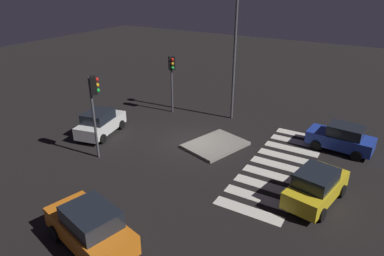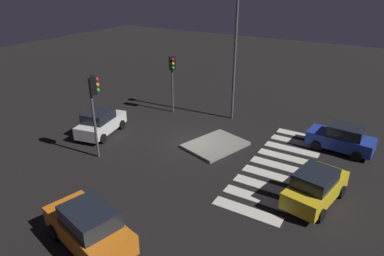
{
  "view_description": "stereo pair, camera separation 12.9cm",
  "coord_description": "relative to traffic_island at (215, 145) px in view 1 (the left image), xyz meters",
  "views": [
    {
      "loc": [
        -16.59,
        -9.85,
        9.63
      ],
      "look_at": [
        0.0,
        0.0,
        1.0
      ],
      "focal_mm": 32.12,
      "sensor_mm": 36.0,
      "label": 1
    },
    {
      "loc": [
        -16.52,
        -9.96,
        9.63
      ],
      "look_at": [
        0.0,
        0.0,
        1.0
      ],
      "focal_mm": 32.12,
      "sensor_mm": 36.0,
      "label": 2
    }
  ],
  "objects": [
    {
      "name": "car_blue",
      "position": [
        3.34,
        -6.64,
        0.71
      ],
      "size": [
        2.03,
        3.85,
        1.63
      ],
      "rotation": [
        0.0,
        0.0,
        1.48
      ],
      "color": "#1E389E",
      "rests_on": "ground"
    },
    {
      "name": "ground_plane",
      "position": [
        -0.31,
        1.49,
        -0.09
      ],
      "size": [
        80.0,
        80.0,
        0.0
      ],
      "primitive_type": "plane",
      "color": "black"
    },
    {
      "name": "car_orange",
      "position": [
        -9.98,
        0.25,
        0.79
      ],
      "size": [
        2.66,
        4.36,
        1.79
      ],
      "rotation": [
        0.0,
        0.0,
        1.33
      ],
      "color": "orange",
      "rests_on": "ground"
    },
    {
      "name": "traffic_light_north",
      "position": [
        3.39,
        5.39,
        3.17
      ],
      "size": [
        0.54,
        0.53,
        4.3
      ],
      "rotation": [
        0.0,
        0.0,
        -2.33
      ],
      "color": "#47474C",
      "rests_on": "ground"
    },
    {
      "name": "traffic_light_west",
      "position": [
        -4.56,
        5.09,
        3.51
      ],
      "size": [
        0.53,
        0.54,
        4.76
      ],
      "rotation": [
        0.0,
        0.0,
        -0.7
      ],
      "color": "#47474C",
      "rests_on": "ground"
    },
    {
      "name": "car_white",
      "position": [
        -2.3,
        7.25,
        0.72
      ],
      "size": [
        4.0,
        2.36,
        1.66
      ],
      "rotation": [
        0.0,
        0.0,
        0.21
      ],
      "color": "silver",
      "rests_on": "ground"
    },
    {
      "name": "car_yellow",
      "position": [
        -2.67,
        -6.5,
        0.73
      ],
      "size": [
        4.04,
        2.35,
        1.67
      ],
      "rotation": [
        0.0,
        0.0,
        -0.19
      ],
      "color": "gold",
      "rests_on": "ground"
    },
    {
      "name": "crosswalk_near",
      "position": [
        -0.31,
        -4.14,
        -0.08
      ],
      "size": [
        9.9,
        3.2,
        0.02
      ],
      "color": "silver",
      "rests_on": "ground"
    },
    {
      "name": "street_lamp",
      "position": [
        4.64,
        1.06,
        5.87
      ],
      "size": [
        0.56,
        0.56,
        8.94
      ],
      "color": "#47474C",
      "rests_on": "ground"
    },
    {
      "name": "traffic_island",
      "position": [
        0.0,
        0.0,
        0.0
      ],
      "size": [
        4.17,
        3.59,
        0.18
      ],
      "color": "gray",
      "rests_on": "ground"
    }
  ]
}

